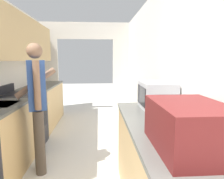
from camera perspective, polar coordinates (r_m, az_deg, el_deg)
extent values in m
cube|color=tan|center=(3.88, -25.97, 13.30)|extent=(0.32, 3.67, 0.80)
cube|color=white|center=(2.72, 15.13, 3.38)|extent=(0.06, 7.35, 2.50)
cube|color=white|center=(5.87, -18.16, 3.57)|extent=(0.65, 0.06, 2.05)
cube|color=white|center=(5.74, 3.50, 3.86)|extent=(0.65, 0.06, 2.05)
cube|color=white|center=(5.74, -7.71, 16.31)|extent=(2.83, 0.06, 0.45)
cube|color=tan|center=(4.85, -19.05, -4.34)|extent=(0.60, 1.72, 0.89)
cube|color=#565651|center=(4.78, -19.30, 1.09)|extent=(0.62, 1.73, 0.03)
cube|color=tan|center=(2.01, 13.81, -22.68)|extent=(0.60, 1.77, 0.89)
cube|color=#565651|center=(1.82, 14.32, -10.07)|extent=(0.62, 1.80, 0.03)
cube|color=black|center=(3.71, -23.93, -8.21)|extent=(0.62, 0.75, 0.92)
cube|color=black|center=(3.61, -19.20, -8.38)|extent=(0.01, 0.51, 0.28)
cylinder|color=#B7B7BC|center=(3.55, -19.07, -4.81)|extent=(0.02, 0.60, 0.02)
cube|color=black|center=(3.71, -28.63, -0.08)|extent=(0.04, 0.75, 0.14)
cylinder|color=#232328|center=(3.41, -23.38, -1.64)|extent=(0.16, 0.16, 0.01)
cylinder|color=#232328|center=(3.72, -21.69, -0.77)|extent=(0.16, 0.16, 0.01)
cylinder|color=#232328|center=(3.50, -27.20, -1.64)|extent=(0.16, 0.16, 0.01)
cylinder|color=#232328|center=(3.80, -25.25, -0.78)|extent=(0.16, 0.16, 0.01)
cylinder|color=#4C4238|center=(2.81, -19.92, -14.16)|extent=(0.17, 0.17, 0.84)
cylinder|color=#4C4238|center=(2.97, -20.14, -12.94)|extent=(0.17, 0.17, 0.84)
cube|color=#335193|center=(2.71, -20.81, 1.13)|extent=(0.27, 0.27, 0.63)
cylinder|color=#8C664C|center=(2.56, -20.66, 1.11)|extent=(0.10, 0.10, 0.60)
cylinder|color=#8C664C|center=(2.85, -20.98, 1.78)|extent=(0.53, 0.26, 0.41)
sphere|color=#8C664C|center=(2.69, -21.29, 10.30)|extent=(0.19, 0.19, 0.19)
cube|color=#5B1919|center=(1.35, 20.98, -11.81)|extent=(0.41, 0.60, 0.19)
cube|color=#5B1919|center=(1.31, 21.31, -5.81)|extent=(0.41, 0.60, 0.10)
cube|color=#2D2D33|center=(1.59, 16.56, -3.21)|extent=(0.25, 0.02, 0.10)
cube|color=#B7B7BC|center=(2.33, 12.68, -1.66)|extent=(0.35, 0.46, 0.30)
cube|color=black|center=(2.24, 8.66, -1.94)|extent=(0.01, 0.28, 0.21)
cube|color=#38383D|center=(2.44, 7.64, -1.09)|extent=(0.01, 0.09, 0.22)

